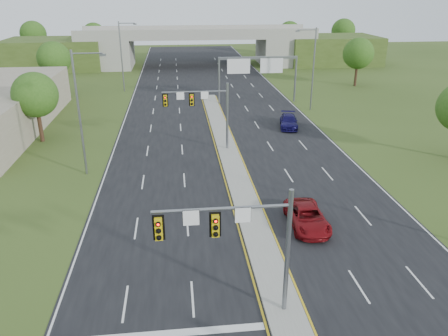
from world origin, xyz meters
TOP-DOWN VIEW (x-y plane):
  - ground at (0.00, 0.00)m, footprint 240.00×240.00m
  - road at (0.00, 35.00)m, footprint 24.00×160.00m
  - median at (0.00, 23.00)m, footprint 2.00×54.00m
  - lane_markings at (-0.60, 28.91)m, footprint 23.72×160.00m
  - signal_mast_near at (-2.26, -0.07)m, footprint 6.62×0.60m
  - signal_mast_far at (-2.26, 24.93)m, footprint 6.62×0.60m
  - sign_gantry at (6.68, 44.92)m, footprint 11.58×0.44m
  - overpass at (0.00, 80.00)m, footprint 80.00×14.00m
  - lightpole_l_mid at (-13.30, 20.00)m, footprint 2.85×0.25m
  - lightpole_l_far at (-13.30, 55.00)m, footprint 2.85×0.25m
  - lightpole_r_far at (13.30, 40.00)m, footprint 2.85×0.25m
  - tree_l_near at (-20.00, 30.00)m, footprint 4.80×4.80m
  - tree_l_mid at (-24.00, 55.00)m, footprint 5.20×5.20m
  - tree_r_mid at (26.00, 55.00)m, footprint 5.20×5.20m
  - tree_back_a at (-38.00, 94.00)m, footprint 6.00×6.00m
  - tree_back_b at (-24.00, 94.00)m, footprint 5.60×5.60m
  - tree_back_c at (24.00, 94.00)m, footprint 5.60×5.60m
  - tree_back_d at (38.00, 94.00)m, footprint 6.00×6.00m
  - car_far_a at (3.68, 8.44)m, footprint 2.52×5.31m
  - car_far_b at (8.37, 32.09)m, footprint 3.04×5.37m

SIDE VIEW (x-z plane):
  - ground at x=0.00m, z-range 0.00..0.00m
  - road at x=0.00m, z-range 0.00..0.02m
  - lane_markings at x=-0.60m, z-range 0.02..0.03m
  - median at x=0.00m, z-range 0.02..0.18m
  - car_far_a at x=3.68m, z-range 0.02..1.48m
  - car_far_b at x=8.37m, z-range 0.02..1.49m
  - overpass at x=0.00m, z-range -0.50..7.60m
  - signal_mast_near at x=-2.26m, z-range 1.23..8.23m
  - signal_mast_far at x=-2.26m, z-range 1.23..8.23m
  - tree_l_near at x=-20.00m, z-range 1.38..8.98m
  - sign_gantry at x=6.68m, z-range 1.90..8.58m
  - tree_l_mid at x=-24.00m, z-range 1.44..9.57m
  - tree_r_mid at x=26.00m, z-range 1.44..9.57m
  - tree_back_b at x=-24.00m, z-range 1.35..9.67m
  - tree_back_c at x=24.00m, z-range 1.35..9.67m
  - tree_back_a at x=-38.00m, z-range 1.41..10.26m
  - tree_back_d at x=38.00m, z-range 1.41..10.26m
  - lightpole_l_mid at x=-13.30m, z-range 0.60..11.60m
  - lightpole_l_far at x=-13.30m, z-range 0.60..11.60m
  - lightpole_r_far at x=13.30m, z-range 0.60..11.60m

